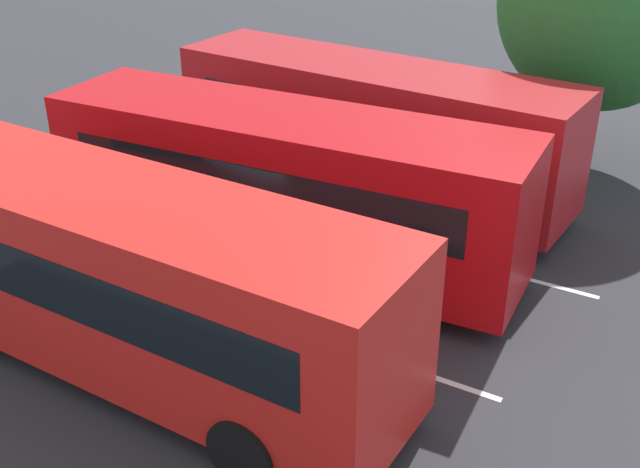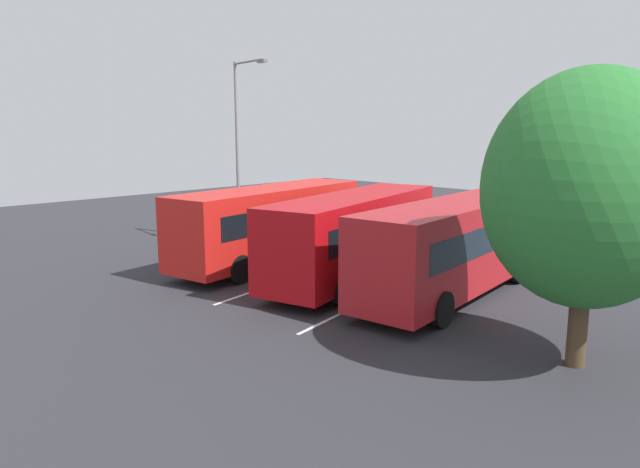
# 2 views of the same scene
# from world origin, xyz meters

# --- Properties ---
(ground_plane) EXTENTS (61.29, 61.29, 0.00)m
(ground_plane) POSITION_xyz_m (0.00, 0.00, 0.00)
(ground_plane) COLOR #2B2B30
(bus_far_left) EXTENTS (9.66, 3.37, 3.12)m
(bus_far_left) POSITION_xyz_m (0.38, -3.89, 1.73)
(bus_far_left) COLOR #AD191E
(bus_far_left) RESTS_ON ground
(bus_center_left) EXTENTS (9.75, 4.49, 3.12)m
(bus_center_left) POSITION_xyz_m (-0.26, -0.17, 1.73)
(bus_center_left) COLOR #B70C11
(bus_center_left) RESTS_ON ground
(bus_center_right) EXTENTS (9.71, 3.76, 3.12)m
(bus_center_right) POSITION_xyz_m (-0.69, 3.97, 1.73)
(bus_center_right) COLOR red
(bus_center_right) RESTS_ON ground
(pedestrian) EXTENTS (0.42, 0.42, 1.76)m
(pedestrian) POSITION_xyz_m (6.15, 1.60, 1.04)
(pedestrian) COLOR #232833
(pedestrian) RESTS_ON ground
(street_lamp) EXTENTS (0.59, 2.73, 8.52)m
(street_lamp) POSITION_xyz_m (1.30, 8.37, 4.89)
(street_lamp) COLOR gray
(street_lamp) RESTS_ON ground
(depot_tree) EXTENTS (5.12, 4.60, 6.85)m
(depot_tree) POSITION_xyz_m (-2.63, -9.05, 4.16)
(depot_tree) COLOR #4C3823
(depot_tree) RESTS_ON ground
(lane_stripe_outer_left) EXTENTS (11.51, 2.05, 0.01)m
(lane_stripe_outer_left) POSITION_xyz_m (0.00, -1.91, 0.00)
(lane_stripe_outer_left) COLOR silver
(lane_stripe_outer_left) RESTS_ON ground
(lane_stripe_inner_left) EXTENTS (11.51, 2.05, 0.01)m
(lane_stripe_inner_left) POSITION_xyz_m (0.00, 1.91, 0.00)
(lane_stripe_inner_left) COLOR silver
(lane_stripe_inner_left) RESTS_ON ground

